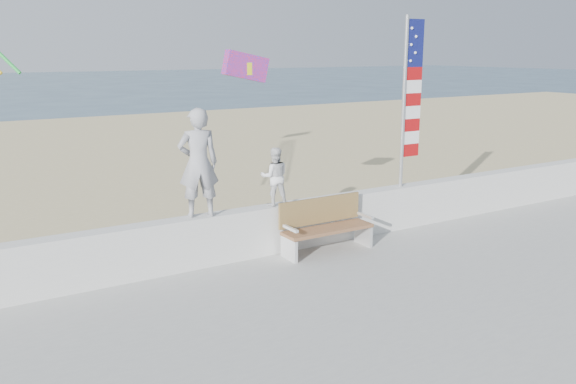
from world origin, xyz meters
The scene contains 8 objects.
ground centered at (0.00, 0.00, 0.00)m, with size 220.00×220.00×0.00m, color #2F4B5E.
sand centered at (0.00, 9.00, 0.04)m, with size 90.00×40.00×0.08m, color #C5B483.
seawall centered at (0.00, 2.00, 0.63)m, with size 30.00×0.35×0.90m, color silver.
adult centered at (-1.47, 2.00, 2.02)m, with size 0.69×0.45×1.88m, color gray.
child centered at (0.03, 2.00, 1.62)m, with size 0.53×0.41×1.08m, color silver.
bench centered at (0.86, 1.55, 0.69)m, with size 1.80×0.57×1.00m.
flag centered at (3.23, 2.00, 2.99)m, with size 0.50×0.08×3.50m.
parafoil_kite centered at (0.52, 3.98, 3.56)m, with size 1.01×0.31×0.69m.
Camera 1 is at (-5.47, -7.51, 3.90)m, focal length 38.00 mm.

